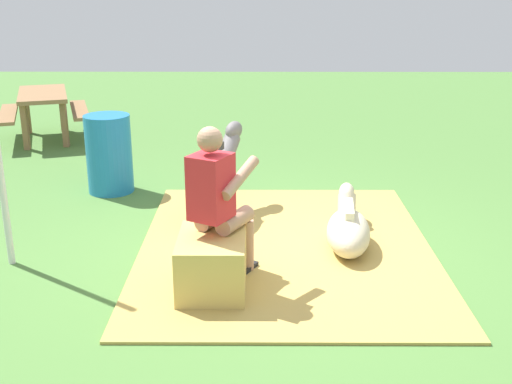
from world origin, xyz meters
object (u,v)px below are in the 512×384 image
Objects in this scene: hay_bale at (212,264)px; pony_standing at (214,168)px; picnic_bench at (43,103)px; person_seated at (219,198)px; pony_lying at (348,228)px; water_barrel at (109,154)px.

pony_standing is at bearing 2.94° from hay_bale.
pony_standing is (1.61, 0.08, 0.33)m from hay_bale.
pony_standing is at bearing -140.39° from picnic_bench.
person_seated is (0.15, -0.05, 0.51)m from hay_bale.
hay_bale is at bearing -177.06° from pony_standing.
pony_lying is at bearing -56.90° from person_seated.
person_seated reaches higher than pony_lying.
pony_standing is 1.61m from water_barrel.
picnic_bench is (3.48, 2.88, 0.01)m from pony_standing.
person_seated is 1.00× the size of pony_lying.
pony_lying is (-0.70, -1.30, -0.38)m from pony_standing.
person_seated reaches higher than water_barrel.
pony_standing is at bearing -125.77° from water_barrel.
hay_bale is at bearing -149.81° from picnic_bench.
pony_standing reaches higher than picnic_bench.
picnic_bench is at bearing 31.40° from person_seated.
pony_lying is at bearing -122.28° from water_barrel.
picnic_bench is at bearing 31.82° from water_barrel.
person_seated is at bearing -19.71° from hay_bale.
pony_lying is at bearing -118.48° from pony_standing.
person_seated is 1.48m from pony_standing.
person_seated is 1.47× the size of water_barrel.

